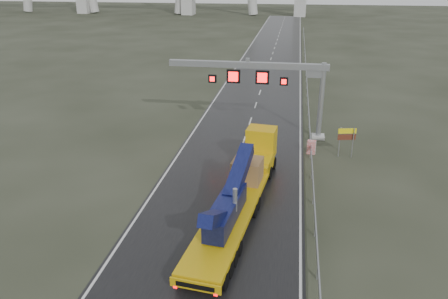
% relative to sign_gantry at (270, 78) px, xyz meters
% --- Properties ---
extents(ground, '(400.00, 400.00, 0.00)m').
position_rel_sign_gantry_xyz_m(ground, '(-2.10, -17.99, -5.61)').
color(ground, '#272B1E').
rests_on(ground, ground).
extents(road, '(11.00, 200.00, 0.02)m').
position_rel_sign_gantry_xyz_m(road, '(-2.10, 22.01, -5.60)').
color(road, black).
rests_on(road, ground).
extents(guardrail, '(0.20, 140.00, 1.40)m').
position_rel_sign_gantry_xyz_m(guardrail, '(4.00, 12.01, -4.91)').
color(guardrail, gray).
rests_on(guardrail, ground).
extents(sign_gantry, '(14.90, 1.20, 7.42)m').
position_rel_sign_gantry_xyz_m(sign_gantry, '(0.00, 0.00, 0.00)').
color(sign_gantry, beige).
rests_on(sign_gantry, ground).
extents(heavy_haul_truck, '(4.38, 17.31, 4.03)m').
position_rel_sign_gantry_xyz_m(heavy_haul_truck, '(-0.78, -13.48, -4.05)').
color(heavy_haul_truck, '#D09B0B').
rests_on(heavy_haul_truck, ground).
extents(exit_sign_pair, '(1.52, 0.39, 2.63)m').
position_rel_sign_gantry_xyz_m(exit_sign_pair, '(6.90, -4.22, -3.77)').
color(exit_sign_pair, '#96999F').
rests_on(exit_sign_pair, ground).
extents(striped_barrier, '(0.78, 0.50, 1.23)m').
position_rel_sign_gantry_xyz_m(striped_barrier, '(4.06, -3.99, -5.00)').
color(striped_barrier, red).
rests_on(striped_barrier, ground).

